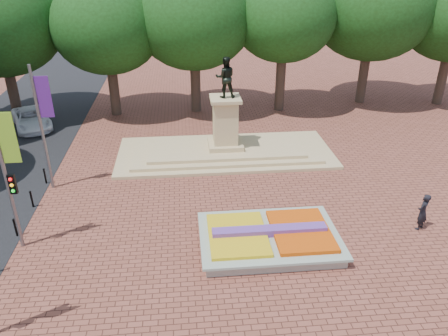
{
  "coord_description": "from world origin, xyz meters",
  "views": [
    {
      "loc": [
        -2.65,
        -18.05,
        12.1
      ],
      "look_at": [
        -0.71,
        1.61,
        2.2
      ],
      "focal_mm": 35.0,
      "sensor_mm": 36.0,
      "label": 1
    }
  ],
  "objects_px": {
    "monument": "(225,142)",
    "van": "(31,119)",
    "pedestrian": "(423,212)",
    "flower_bed": "(270,237)"
  },
  "relations": [
    {
      "from": "flower_bed",
      "to": "pedestrian",
      "type": "height_order",
      "value": "pedestrian"
    },
    {
      "from": "monument",
      "to": "van",
      "type": "bearing_deg",
      "value": 156.0
    },
    {
      "from": "monument",
      "to": "pedestrian",
      "type": "relative_size",
      "value": 7.42
    },
    {
      "from": "van",
      "to": "pedestrian",
      "type": "relative_size",
      "value": 2.74
    },
    {
      "from": "flower_bed",
      "to": "van",
      "type": "xyz_separation_m",
      "value": [
        -15.09,
        16.26,
        0.34
      ]
    },
    {
      "from": "flower_bed",
      "to": "monument",
      "type": "relative_size",
      "value": 0.45
    },
    {
      "from": "monument",
      "to": "pedestrian",
      "type": "distance_m",
      "value": 12.71
    },
    {
      "from": "van",
      "to": "pedestrian",
      "type": "height_order",
      "value": "pedestrian"
    },
    {
      "from": "monument",
      "to": "van",
      "type": "distance_m",
      "value": 15.39
    },
    {
      "from": "monument",
      "to": "van",
      "type": "xyz_separation_m",
      "value": [
        -14.06,
        6.26,
        -0.16
      ]
    }
  ]
}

